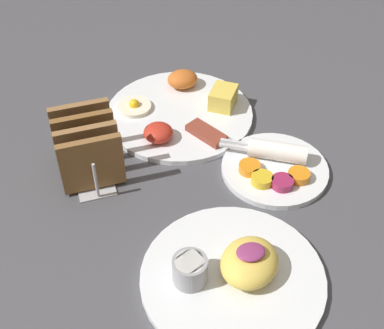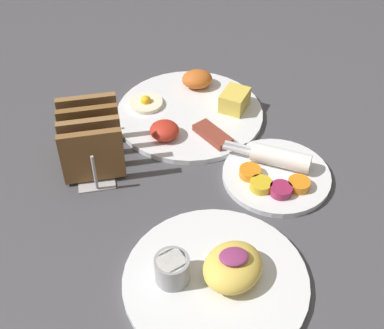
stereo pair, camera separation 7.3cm
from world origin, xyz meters
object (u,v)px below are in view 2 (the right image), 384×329
at_px(plate_foreground, 216,276).
at_px(toast_rack, 91,140).
at_px(plate_breakfast, 191,110).
at_px(plate_condiments, 276,173).

bearing_deg(plate_foreground, toast_rack, 117.66).
xyz_separation_m(plate_breakfast, toast_rack, (-0.19, -0.10, 0.04)).
distance_m(plate_foreground, toast_rack, 0.32).
bearing_deg(toast_rack, plate_foreground, -62.34).
bearing_deg(plate_foreground, plate_condiments, 51.23).
xyz_separation_m(plate_foreground, toast_rack, (-0.15, 0.28, 0.03)).
relative_size(plate_breakfast, plate_foreground, 1.08).
bearing_deg(plate_foreground, plate_breakfast, 83.78).
distance_m(plate_breakfast, plate_foreground, 0.38).
bearing_deg(toast_rack, plate_condiments, -18.86).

